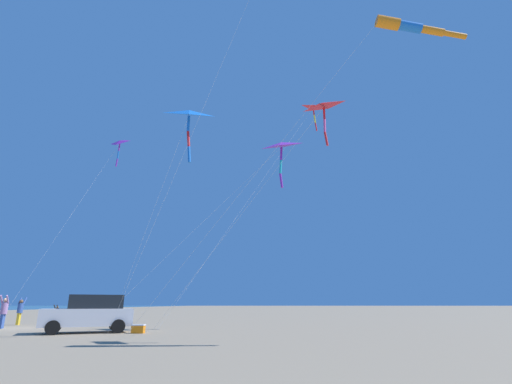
{
  "coord_description": "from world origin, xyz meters",
  "views": [
    {
      "loc": [
        15.03,
        -23.73,
        1.4
      ],
      "look_at": [
        14.61,
        -2.12,
        7.79
      ],
      "focal_mm": 26.63,
      "sensor_mm": 36.0,
      "label": 1
    }
  ],
  "objects": [
    {
      "name": "person_child_grey_jacket",
      "position": [
        -2.03,
        3.73,
        1.01
      ],
      "size": [
        0.48,
        0.6,
        1.86
      ],
      "color": "gold",
      "rests_on": "ground_plane"
    },
    {
      "name": "ground_plane",
      "position": [
        0.0,
        0.0,
        0.0
      ],
      "size": [
        600.0,
        600.0,
        0.0
      ],
      "primitive_type": "plane",
      "color": "gray"
    },
    {
      "name": "kite_delta_purple_drifting",
      "position": [
        17.92,
        -7.55,
        10.42
      ],
      "size": [
        10.13,
        7.52,
        10.74
      ],
      "color": "red",
      "rests_on": "ground_plane"
    },
    {
      "name": "kite_windsock_rainbow_low_near",
      "position": [
        22.1,
        -8.24,
        14.3
      ],
      "size": [
        16.21,
        3.25,
        14.88
      ],
      "color": "orange",
      "rests_on": "ground_plane"
    },
    {
      "name": "kite_delta_long_streamer_left",
      "position": [
        2.5,
        6.55,
        14.91
      ],
      "size": [
        5.71,
        5.33,
        15.43
      ],
      "color": "purple",
      "rests_on": "ground_plane"
    },
    {
      "name": "kite_delta_red_high_left",
      "position": [
        11.0,
        -5.12,
        11.36
      ],
      "size": [
        5.35,
        3.4,
        11.89
      ],
      "color": "blue",
      "rests_on": "ground_plane"
    },
    {
      "name": "parked_car",
      "position": [
        6.13,
        -3.54,
        0.95
      ],
      "size": [
        4.68,
        3.5,
        1.85
      ],
      "color": "silver",
      "rests_on": "ground_plane"
    },
    {
      "name": "kite_delta_yellow_midlevel",
      "position": [
        16.28,
        0.11,
        11.71
      ],
      "size": [
        11.48,
        4.55,
        12.2
      ],
      "color": "purple",
      "rests_on": "ground_plane"
    },
    {
      "name": "cooler_box",
      "position": [
        8.77,
        -3.77,
        0.21
      ],
      "size": [
        0.62,
        0.42,
        0.42
      ],
      "color": "orange",
      "rests_on": "ground_plane"
    },
    {
      "name": "person_adult_flyer",
      "position": [
        -0.49,
        -0.32,
        1.04
      ],
      "size": [
        0.49,
        0.61,
        1.92
      ],
      "color": "#335199",
      "rests_on": "ground_plane"
    },
    {
      "name": "kite_delta_striped_overhead",
      "position": [
        19.46,
        6.02,
        17.89
      ],
      "size": [
        11.37,
        8.1,
        18.25
      ],
      "color": "red",
      "rests_on": "ground_plane"
    },
    {
      "name": "person_child_green_jacket",
      "position": [
        0.63,
        3.64,
        0.74
      ],
      "size": [
        0.36,
        0.44,
        1.36
      ],
      "color": "#B72833",
      "rests_on": "ground_plane"
    }
  ]
}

